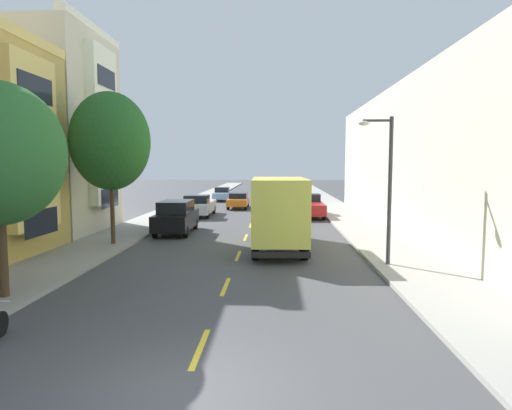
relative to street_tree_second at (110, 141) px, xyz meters
The scene contains 14 objects.
ground_plane 17.97m from the street_tree_second, 68.17° to the left, with size 160.00×160.00×0.00m, color #424244.
sidewalk_left 14.90m from the street_tree_second, 92.87° to the left, with size 3.20×120.00×0.14m, color #99968E.
sidewalk_right 20.09m from the street_tree_second, 45.99° to the left, with size 3.20×120.00×0.14m, color #99968E.
lane_centerline_dashes 13.32m from the street_tree_second, 58.57° to the left, with size 0.14×47.20×0.01m.
apartment_block_opposite 20.98m from the street_tree_second, 16.55° to the left, with size 10.00×36.00×8.81m, color beige.
street_tree_second is the anchor object (origin of this frame).
street_lamp 13.07m from the street_tree_second, 18.06° to the right, with size 1.35×0.28×5.75m.
delivery_box_truck 8.84m from the street_tree_second, ahead, with size 2.56×7.42×3.43m.
parked_pickup_silver 13.88m from the street_tree_second, 81.02° to the left, with size 2.03×5.31×1.73m.
parked_hatchback_navy 40.69m from the street_tree_second, 74.64° to the left, with size 1.79×4.02×1.50m.
parked_hatchback_sky 28.46m from the street_tree_second, 85.85° to the left, with size 1.82×4.04×1.50m.
parked_suv_black 6.42m from the street_tree_second, 63.27° to the left, with size 2.03×4.83×1.93m.
parked_pickup_red 17.42m from the street_tree_second, 50.58° to the left, with size 2.04×5.31×1.73m.
moving_orange_sedan 20.59m from the street_tree_second, 76.78° to the left, with size 1.80×4.50×1.43m.
Camera 1 is at (1.65, -7.42, 4.05)m, focal length 31.13 mm.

